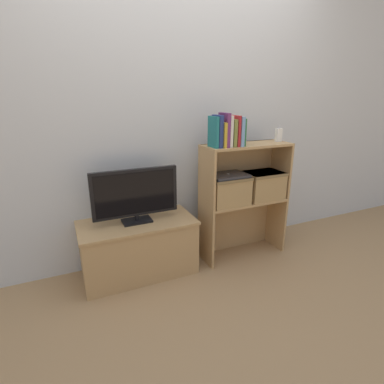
{
  "coord_description": "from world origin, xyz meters",
  "views": [
    {
      "loc": [
        -0.91,
        -1.9,
        1.37
      ],
      "look_at": [
        0.0,
        0.14,
        0.65
      ],
      "focal_mm": 28.0,
      "sensor_mm": 36.0,
      "label": 1
    }
  ],
  "objects_px": {
    "book_teal": "(213,132)",
    "book_mustard": "(221,135)",
    "book_plum": "(224,130)",
    "book_olive": "(231,133)",
    "book_ivory": "(228,131)",
    "tv": "(135,194)",
    "book_navy": "(217,131)",
    "storage_basket_left": "(228,189)",
    "tv_stand": "(139,247)",
    "storage_basket_right": "(263,184)",
    "laptop": "(228,175)",
    "book_crimson": "(235,131)",
    "book_forest": "(241,132)",
    "baby_monitor": "(279,135)",
    "book_skyblue": "(238,131)"
  },
  "relations": [
    {
      "from": "storage_basket_right",
      "to": "tv_stand",
      "type": "bearing_deg",
      "value": 175.7
    },
    {
      "from": "book_mustard",
      "to": "storage_basket_right",
      "type": "relative_size",
      "value": 0.56
    },
    {
      "from": "book_navy",
      "to": "baby_monitor",
      "type": "relative_size",
      "value": 1.69
    },
    {
      "from": "tv",
      "to": "storage_basket_right",
      "type": "height_order",
      "value": "tv"
    },
    {
      "from": "book_ivory",
      "to": "baby_monitor",
      "type": "height_order",
      "value": "book_ivory"
    },
    {
      "from": "book_forest",
      "to": "baby_monitor",
      "type": "relative_size",
      "value": 1.48
    },
    {
      "from": "laptop",
      "to": "book_navy",
      "type": "bearing_deg",
      "value": -170.29
    },
    {
      "from": "book_navy",
      "to": "book_crimson",
      "type": "height_order",
      "value": "book_navy"
    },
    {
      "from": "book_mustard",
      "to": "book_olive",
      "type": "xyz_separation_m",
      "value": [
        0.09,
        0.0,
        0.01
      ]
    },
    {
      "from": "book_plum",
      "to": "book_skyblue",
      "type": "xyz_separation_m",
      "value": [
        0.12,
        0.0,
        -0.01
      ]
    },
    {
      "from": "tv_stand",
      "to": "book_skyblue",
      "type": "distance_m",
      "value": 1.2
    },
    {
      "from": "book_navy",
      "to": "book_forest",
      "type": "bearing_deg",
      "value": 0.0
    },
    {
      "from": "book_forest",
      "to": "laptop",
      "type": "xyz_separation_m",
      "value": [
        -0.09,
        0.02,
        -0.34
      ]
    },
    {
      "from": "book_ivory",
      "to": "book_skyblue",
      "type": "distance_m",
      "value": 0.09
    },
    {
      "from": "book_plum",
      "to": "baby_monitor",
      "type": "bearing_deg",
      "value": 3.7
    },
    {
      "from": "baby_monitor",
      "to": "book_olive",
      "type": "bearing_deg",
      "value": -175.82
    },
    {
      "from": "storage_basket_right",
      "to": "tv",
      "type": "bearing_deg",
      "value": 175.78
    },
    {
      "from": "tv_stand",
      "to": "book_plum",
      "type": "xyz_separation_m",
      "value": [
        0.68,
        -0.1,
        0.9
      ]
    },
    {
      "from": "tv",
      "to": "laptop",
      "type": "relative_size",
      "value": 2.13
    },
    {
      "from": "book_ivory",
      "to": "book_olive",
      "type": "relative_size",
      "value": 1.14
    },
    {
      "from": "book_crimson",
      "to": "tv_stand",
      "type": "bearing_deg",
      "value": 172.43
    },
    {
      "from": "tv_stand",
      "to": "laptop",
      "type": "bearing_deg",
      "value": -6.33
    },
    {
      "from": "tv",
      "to": "book_plum",
      "type": "xyz_separation_m",
      "value": [
        0.68,
        -0.1,
        0.45
      ]
    },
    {
      "from": "book_ivory",
      "to": "book_forest",
      "type": "distance_m",
      "value": 0.12
    },
    {
      "from": "book_ivory",
      "to": "book_navy",
      "type": "bearing_deg",
      "value": 180.0
    },
    {
      "from": "storage_basket_left",
      "to": "tv_stand",
      "type": "bearing_deg",
      "value": 173.67
    },
    {
      "from": "book_mustard",
      "to": "storage_basket_right",
      "type": "bearing_deg",
      "value": 2.67
    },
    {
      "from": "book_navy",
      "to": "book_forest",
      "type": "distance_m",
      "value": 0.21
    },
    {
      "from": "tv",
      "to": "book_teal",
      "type": "bearing_deg",
      "value": -9.79
    },
    {
      "from": "book_teal",
      "to": "book_mustard",
      "type": "xyz_separation_m",
      "value": [
        0.07,
        0.0,
        -0.02
      ]
    },
    {
      "from": "tv_stand",
      "to": "book_olive",
      "type": "distance_m",
      "value": 1.15
    },
    {
      "from": "baby_monitor",
      "to": "book_navy",
      "type": "bearing_deg",
      "value": -176.66
    },
    {
      "from": "book_forest",
      "to": "laptop",
      "type": "relative_size",
      "value": 0.69
    },
    {
      "from": "book_mustard",
      "to": "book_ivory",
      "type": "bearing_deg",
      "value": 0.0
    },
    {
      "from": "storage_basket_right",
      "to": "baby_monitor",
      "type": "bearing_deg",
      "value": 6.25
    },
    {
      "from": "book_olive",
      "to": "baby_monitor",
      "type": "distance_m",
      "value": 0.49
    },
    {
      "from": "tv",
      "to": "book_crimson",
      "type": "xyz_separation_m",
      "value": [
        0.78,
        -0.1,
        0.44
      ]
    },
    {
      "from": "tv_stand",
      "to": "book_forest",
      "type": "xyz_separation_m",
      "value": [
        0.83,
        -0.1,
        0.87
      ]
    },
    {
      "from": "book_mustard",
      "to": "book_forest",
      "type": "bearing_deg",
      "value": 0.0
    },
    {
      "from": "tv",
      "to": "book_mustard",
      "type": "xyz_separation_m",
      "value": [
        0.66,
        -0.1,
        0.42
      ]
    },
    {
      "from": "book_ivory",
      "to": "book_plum",
      "type": "bearing_deg",
      "value": 180.0
    },
    {
      "from": "book_teal",
      "to": "storage_basket_left",
      "type": "distance_m",
      "value": 0.5
    },
    {
      "from": "book_plum",
      "to": "book_olive",
      "type": "height_order",
      "value": "book_plum"
    },
    {
      "from": "book_mustard",
      "to": "book_navy",
      "type": "bearing_deg",
      "value": 180.0
    },
    {
      "from": "book_mustard",
      "to": "book_ivory",
      "type": "distance_m",
      "value": 0.06
    },
    {
      "from": "tv",
      "to": "book_navy",
      "type": "bearing_deg",
      "value": -9.26
    },
    {
      "from": "storage_basket_left",
      "to": "book_navy",
      "type": "bearing_deg",
      "value": -170.29
    },
    {
      "from": "book_navy",
      "to": "book_plum",
      "type": "relative_size",
      "value": 0.94
    },
    {
      "from": "book_navy",
      "to": "book_olive",
      "type": "xyz_separation_m",
      "value": [
        0.12,
        0.0,
        -0.02
      ]
    },
    {
      "from": "tv_stand",
      "to": "baby_monitor",
      "type": "distance_m",
      "value": 1.49
    }
  ]
}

